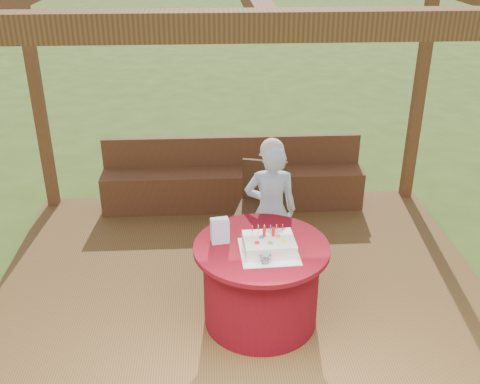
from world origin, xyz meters
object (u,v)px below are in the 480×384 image
bench (233,185)px  birthday_cake (269,245)px  chair (262,201)px  elderly_woman (271,208)px  drinking_glass (265,259)px  gift_bag (220,231)px  table (261,283)px

bench → birthday_cake: birthday_cake is taller
chair → elderly_woman: bearing=-86.6°
drinking_glass → gift_bag: bearing=134.1°
elderly_woman → birthday_cake: bearing=-97.1°
chair → birthday_cake: 1.34m
birthday_cake → gift_bag: bearing=154.9°
bench → chair: size_ratio=3.34×
elderly_woman → birthday_cake: elderly_woman is taller
elderly_woman → table: bearing=-101.8°
table → birthday_cake: size_ratio=2.34×
bench → table: bearing=-86.4°
table → chair: 1.22m
chair → bench: bearing=105.3°
elderly_woman → gift_bag: bearing=-126.9°
table → birthday_cake: 0.43m
chair → birthday_cake: birthday_cake is taller
chair → gift_bag: gift_bag is taller
chair → gift_bag: 1.26m
gift_bag → drinking_glass: 0.48m
birthday_cake → gift_bag: 0.42m
birthday_cake → table: bearing=116.9°
bench → gift_bag: 2.13m
table → birthday_cake: bearing=-63.1°
table → elderly_woman: bearing=78.2°
chair → drinking_glass: bearing=-94.5°
drinking_glass → birthday_cake: bearing=74.7°
table → drinking_glass: (0.00, -0.26, 0.40)m
elderly_woman → gift_bag: elderly_woman is taller
birthday_cake → drinking_glass: birthday_cake is taller
table → chair: bearing=84.4°
chair → elderly_woman: elderly_woman is taller
table → chair: chair is taller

